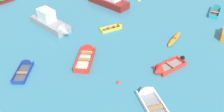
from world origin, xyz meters
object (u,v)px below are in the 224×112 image
object	(u,v)px
rowboat_red_center	(163,69)
rowboat_turquoise_near_right	(216,9)
mooring_buoy_between_boats_left	(139,1)
mooring_buoy_outer_edge	(119,83)
rowboat_maroon_cluster_outer	(7,0)
rowboat_deep_blue_cluster_inner	(26,66)
rowboat_yellow_near_left	(117,27)
rowboat_red_outer_right	(87,53)
motor_launch_grey_foreground_center	(52,23)
rowboat_white_far_right	(148,96)
kayak_orange_far_left	(174,39)

from	to	relation	value
rowboat_red_center	rowboat_turquoise_near_right	distance (m)	15.14
mooring_buoy_between_boats_left	mooring_buoy_outer_edge	bearing A→B (deg)	-95.84
rowboat_red_center	rowboat_maroon_cluster_outer	world-z (taller)	rowboat_red_center
rowboat_deep_blue_cluster_inner	rowboat_yellow_near_left	bearing A→B (deg)	46.09
rowboat_maroon_cluster_outer	rowboat_red_outer_right	bearing A→B (deg)	-41.31
rowboat_red_center	motor_launch_grey_foreground_center	distance (m)	13.69
rowboat_yellow_near_left	rowboat_white_far_right	bearing A→B (deg)	-73.61
rowboat_red_center	rowboat_red_outer_right	world-z (taller)	rowboat_red_outer_right
rowboat_maroon_cluster_outer	mooring_buoy_between_boats_left	distance (m)	18.40
rowboat_maroon_cluster_outer	rowboat_deep_blue_cluster_inner	bearing A→B (deg)	-60.30
rowboat_deep_blue_cluster_inner	mooring_buoy_between_boats_left	xyz separation A→B (m)	(10.26, 15.94, -0.15)
rowboat_red_center	rowboat_turquoise_near_right	bearing A→B (deg)	58.99
rowboat_yellow_near_left	rowboat_deep_blue_cluster_inner	world-z (taller)	rowboat_deep_blue_cluster_inner
rowboat_deep_blue_cluster_inner	mooring_buoy_outer_edge	xyz separation A→B (m)	(8.49, -1.39, -0.15)
rowboat_yellow_near_left	rowboat_turquoise_near_right	distance (m)	13.67
kayak_orange_far_left	mooring_buoy_between_boats_left	world-z (taller)	kayak_orange_far_left
kayak_orange_far_left	rowboat_turquoise_near_right	world-z (taller)	rowboat_turquoise_near_right
rowboat_red_center	rowboat_deep_blue_cluster_inner	world-z (taller)	rowboat_red_center
motor_launch_grey_foreground_center	mooring_buoy_outer_edge	xyz separation A→B (m)	(8.09, -8.61, -0.65)
kayak_orange_far_left	rowboat_yellow_near_left	distance (m)	6.61
rowboat_maroon_cluster_outer	rowboat_red_outer_right	xyz separation A→B (m)	(13.24, -11.63, -0.05)
rowboat_red_center	rowboat_yellow_near_left	size ratio (longest dim) A/B	1.21
rowboat_turquoise_near_right	rowboat_deep_blue_cluster_inner	xyz separation A→B (m)	(-20.14, -13.52, -0.03)
rowboat_white_far_right	kayak_orange_far_left	bearing A→B (deg)	70.55
rowboat_turquoise_near_right	mooring_buoy_outer_edge	size ratio (longest dim) A/B	10.37
rowboat_red_center	rowboat_yellow_near_left	world-z (taller)	rowboat_red_center
kayak_orange_far_left	mooring_buoy_outer_edge	distance (m)	9.04
rowboat_yellow_near_left	rowboat_red_center	bearing A→B (deg)	-57.71
rowboat_deep_blue_cluster_inner	mooring_buoy_between_boats_left	bearing A→B (deg)	57.22
rowboat_turquoise_near_right	rowboat_red_outer_right	size ratio (longest dim) A/B	0.88
mooring_buoy_between_boats_left	rowboat_turquoise_near_right	bearing A→B (deg)	-13.73
rowboat_red_center	motor_launch_grey_foreground_center	size ratio (longest dim) A/B	0.58
kayak_orange_far_left	rowboat_maroon_cluster_outer	xyz separation A→B (m)	(-21.97, 8.27, 0.11)
kayak_orange_far_left	mooring_buoy_outer_edge	size ratio (longest dim) A/B	8.84
rowboat_red_center	mooring_buoy_outer_edge	size ratio (longest dim) A/B	9.24
kayak_orange_far_left	mooring_buoy_between_boats_left	size ratio (longest dim) A/B	8.43
rowboat_red_outer_right	rowboat_white_far_right	bearing A→B (deg)	-43.38
rowboat_maroon_cluster_outer	mooring_buoy_outer_edge	xyz separation A→B (m)	(16.53, -15.50, -0.26)
rowboat_maroon_cluster_outer	mooring_buoy_outer_edge	size ratio (longest dim) A/B	8.33
rowboat_deep_blue_cluster_inner	mooring_buoy_outer_edge	bearing A→B (deg)	-9.33
mooring_buoy_outer_edge	rowboat_turquoise_near_right	bearing A→B (deg)	52.01
motor_launch_grey_foreground_center	rowboat_white_far_right	world-z (taller)	motor_launch_grey_foreground_center
rowboat_red_outer_right	mooring_buoy_outer_edge	distance (m)	5.08
kayak_orange_far_left	mooring_buoy_outer_edge	bearing A→B (deg)	-126.94
mooring_buoy_outer_edge	rowboat_yellow_near_left	bearing A→B (deg)	95.06
rowboat_maroon_cluster_outer	rowboat_deep_blue_cluster_inner	size ratio (longest dim) A/B	0.92
kayak_orange_far_left	rowboat_red_outer_right	size ratio (longest dim) A/B	0.75
rowboat_red_center	rowboat_deep_blue_cluster_inner	xyz separation A→B (m)	(-12.34, -0.55, -0.03)
rowboat_deep_blue_cluster_inner	kayak_orange_far_left	bearing A→B (deg)	22.73
rowboat_turquoise_near_right	motor_launch_grey_foreground_center	xyz separation A→B (m)	(-19.75, -6.31, 0.47)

